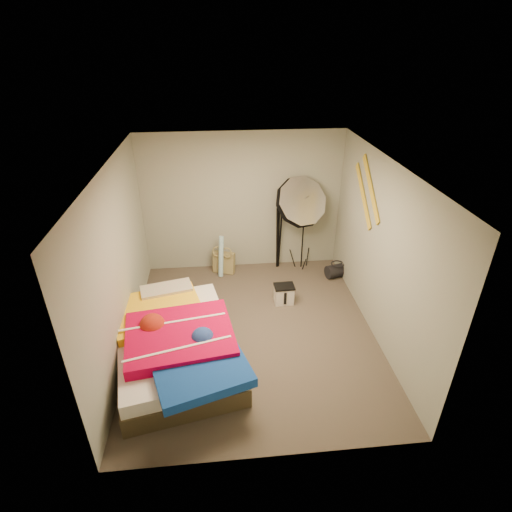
{
  "coord_description": "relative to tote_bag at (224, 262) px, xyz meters",
  "views": [
    {
      "loc": [
        -0.42,
        -4.59,
        3.85
      ],
      "look_at": [
        0.1,
        0.6,
        0.95
      ],
      "focal_mm": 28.0,
      "sensor_mm": 36.0,
      "label": 1
    }
  ],
  "objects": [
    {
      "name": "wall_right",
      "position": [
        2.12,
        -1.77,
        1.05
      ],
      "size": [
        0.0,
        4.0,
        4.0
      ],
      "primitive_type": "plane",
      "rotation": [
        1.57,
        0.0,
        -1.57
      ],
      "color": "gray",
      "rests_on": "floor"
    },
    {
      "name": "tote_bag",
      "position": [
        0.0,
        0.0,
        0.0
      ],
      "size": [
        0.43,
        0.3,
        0.41
      ],
      "primitive_type": "cube",
      "rotation": [
        -0.14,
        0.0,
        -0.36
      ],
      "color": "#9F915B",
      "rests_on": "floor"
    },
    {
      "name": "ceiling",
      "position": [
        0.37,
        -1.77,
        2.3
      ],
      "size": [
        4.0,
        4.0,
        0.0
      ],
      "primitive_type": "plane",
      "rotation": [
        3.14,
        0.0,
        0.0
      ],
      "color": "silver",
      "rests_on": "wall_back"
    },
    {
      "name": "bed",
      "position": [
        -0.69,
        -2.25,
        0.11
      ],
      "size": [
        1.92,
        2.45,
        0.62
      ],
      "color": "#473B26",
      "rests_on": "floor"
    },
    {
      "name": "photo_umbrella",
      "position": [
        1.33,
        -0.11,
        1.16
      ],
      "size": [
        1.03,
        0.8,
        1.89
      ],
      "color": "black",
      "rests_on": "floor"
    },
    {
      "name": "wall_stripe_lower",
      "position": [
        2.1,
        -0.92,
        1.55
      ],
      "size": [
        0.02,
        0.91,
        0.78
      ],
      "primitive_type": "cube",
      "rotation": [
        0.7,
        0.0,
        0.0
      ],
      "color": "gold",
      "rests_on": "wall_right"
    },
    {
      "name": "wall_front",
      "position": [
        0.37,
        -3.77,
        1.05
      ],
      "size": [
        3.5,
        0.0,
        3.5
      ],
      "primitive_type": "plane",
      "rotation": [
        -1.57,
        0.0,
        0.0
      ],
      "color": "gray",
      "rests_on": "floor"
    },
    {
      "name": "camera_case",
      "position": [
        0.94,
        -1.07,
        -0.05
      ],
      "size": [
        0.31,
        0.22,
        0.3
      ],
      "primitive_type": "cube",
      "rotation": [
        0.0,
        0.0,
        0.03
      ],
      "color": "silver",
      "rests_on": "floor"
    },
    {
      "name": "wrapping_roll",
      "position": [
        -0.05,
        -0.09,
        0.18
      ],
      "size": [
        0.15,
        0.23,
        0.75
      ],
      "primitive_type": "cylinder",
      "rotation": [
        -0.17,
        0.0,
        -0.34
      ],
      "color": "#54B0CC",
      "rests_on": "floor"
    },
    {
      "name": "floor",
      "position": [
        0.37,
        -1.77,
        -0.2
      ],
      "size": [
        4.0,
        4.0,
        0.0
      ],
      "primitive_type": "plane",
      "color": "brown",
      "rests_on": "ground"
    },
    {
      "name": "wall_left",
      "position": [
        -1.38,
        -1.77,
        1.05
      ],
      "size": [
        0.0,
        4.0,
        4.0
      ],
      "primitive_type": "plane",
      "rotation": [
        1.57,
        0.0,
        1.57
      ],
      "color": "gray",
      "rests_on": "floor"
    },
    {
      "name": "duffel_bag",
      "position": [
        2.02,
        -0.37,
        -0.08
      ],
      "size": [
        0.44,
        0.34,
        0.24
      ],
      "primitive_type": "cylinder",
      "rotation": [
        0.0,
        1.57,
        0.27
      ],
      "color": "black",
      "rests_on": "floor"
    },
    {
      "name": "wall_stripe_upper",
      "position": [
        2.1,
        -1.17,
        1.75
      ],
      "size": [
        0.02,
        0.91,
        0.78
      ],
      "primitive_type": "cube",
      "rotation": [
        0.7,
        0.0,
        0.0
      ],
      "color": "gold",
      "rests_on": "wall_right"
    },
    {
      "name": "camera_tripod",
      "position": [
        1.01,
        0.1,
        0.54
      ],
      "size": [
        0.08,
        0.08,
        1.28
      ],
      "color": "black",
      "rests_on": "floor"
    },
    {
      "name": "wall_back",
      "position": [
        0.37,
        0.23,
        1.05
      ],
      "size": [
        3.5,
        0.0,
        3.5
      ],
      "primitive_type": "plane",
      "rotation": [
        1.57,
        0.0,
        0.0
      ],
      "color": "gray",
      "rests_on": "floor"
    }
  ]
}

